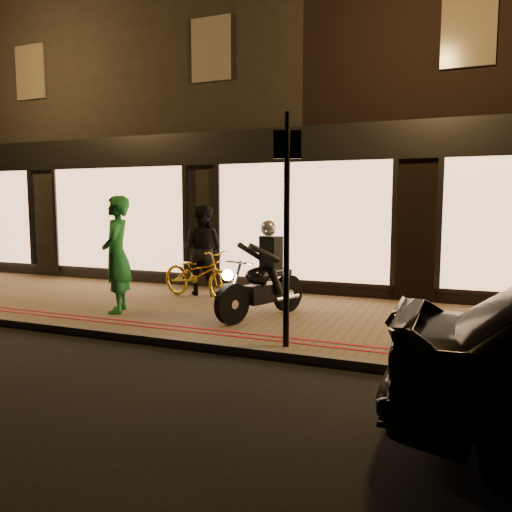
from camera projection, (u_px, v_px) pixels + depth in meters
The scene contains 10 objects.
ground at pixel (213, 353), 6.65m from camera, with size 90.00×90.00×0.00m, color black.
sidewalk at pixel (266, 317), 8.48m from camera, with size 50.00×4.00×0.12m, color brown.
kerb_stone at pixel (215, 347), 6.69m from camera, with size 50.00×0.14×0.12m, color #59544C.
red_kerb_lines at pixel (231, 334), 7.14m from camera, with size 50.00×0.26×0.01m.
building_row at pixel (352, 124), 14.48m from camera, with size 48.00×10.11×8.50m.
motorcycle at pixel (263, 280), 8.12m from camera, with size 0.92×1.83×1.59m.
sign_post at pixel (287, 218), 6.35m from camera, with size 0.34×0.15×3.00m.
bicycle_gold at pixel (198, 274), 9.74m from camera, with size 0.64×1.83×0.96m, color yellow.
person_green at pixel (117, 254), 8.48m from camera, with size 0.73×0.48×1.99m, color #207B35.
person_dark at pixel (202, 250), 10.14m from camera, with size 0.89×0.69×1.83m, color black.
Camera 1 is at (2.95, -5.79, 2.00)m, focal length 35.00 mm.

